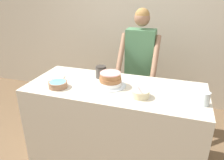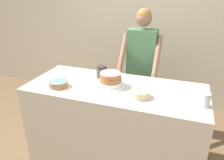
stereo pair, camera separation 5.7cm
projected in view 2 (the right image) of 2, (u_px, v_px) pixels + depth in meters
name	position (u px, v px, depth m)	size (l,w,h in m)	color
wall_back	(147.00, 25.00, 3.49)	(10.00, 0.05, 2.60)	beige
counter	(115.00, 123.00, 2.45)	(1.86, 0.79, 0.91)	beige
person_baker	(142.00, 59.00, 2.87)	(0.50, 0.45, 1.64)	#2D2D38
cake	(111.00, 80.00, 2.27)	(0.33, 0.33, 0.15)	silver
frosting_bowl_blue	(58.00, 84.00, 2.27)	(0.19, 0.19, 0.16)	#936B4C
frosting_bowl_pink	(140.00, 94.00, 2.05)	(0.17, 0.17, 0.14)	beige
drinking_glass	(205.00, 100.00, 1.88)	(0.08, 0.08, 0.12)	silver
ceramic_plate	(55.00, 76.00, 2.53)	(0.25, 0.25, 0.01)	white
stoneware_jar	(102.00, 72.00, 2.49)	(0.12, 0.12, 0.14)	#4C4742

